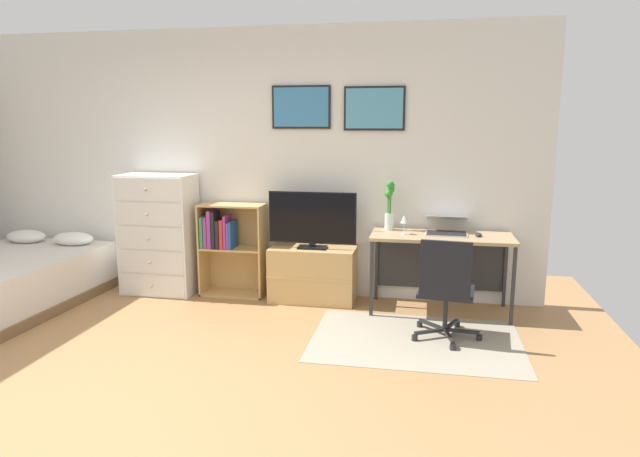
# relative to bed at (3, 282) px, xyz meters

# --- Properties ---
(ground_plane) EXTENTS (7.20, 7.20, 0.00)m
(ground_plane) POSITION_rel_bed_xyz_m (2.09, -1.41, -0.25)
(ground_plane) COLOR #A87A4C
(wall_back_with_posters) EXTENTS (6.12, 0.09, 2.70)m
(wall_back_with_posters) POSITION_rel_bed_xyz_m (2.10, 1.02, 1.11)
(wall_back_with_posters) COLOR silver
(wall_back_with_posters) RESTS_ON ground_plane
(area_rug) EXTENTS (1.70, 1.20, 0.01)m
(area_rug) POSITION_rel_bed_xyz_m (3.94, -0.11, -0.25)
(area_rug) COLOR #9E937F
(area_rug) RESTS_ON ground_plane
(bed) EXTENTS (1.37, 1.96, 0.62)m
(bed) POSITION_rel_bed_xyz_m (0.00, 0.00, 0.00)
(bed) COLOR brown
(bed) RESTS_ON ground_plane
(dresser) EXTENTS (0.75, 0.46, 1.25)m
(dresser) POSITION_rel_bed_xyz_m (1.26, 0.75, 0.37)
(dresser) COLOR white
(dresser) RESTS_ON ground_plane
(bookshelf) EXTENTS (0.66, 0.30, 0.95)m
(bookshelf) POSITION_rel_bed_xyz_m (1.98, 0.81, 0.30)
(bookshelf) COLOR tan
(bookshelf) RESTS_ON ground_plane
(tv_stand) EXTENTS (0.85, 0.41, 0.54)m
(tv_stand) POSITION_rel_bed_xyz_m (2.89, 0.76, 0.02)
(tv_stand) COLOR tan
(tv_stand) RESTS_ON ground_plane
(television) EXTENTS (0.87, 0.16, 0.56)m
(television) POSITION_rel_bed_xyz_m (2.89, 0.74, 0.57)
(television) COLOR black
(television) RESTS_ON tv_stand
(desk) EXTENTS (1.30, 0.57, 0.74)m
(desk) POSITION_rel_bed_xyz_m (4.14, 0.75, 0.35)
(desk) COLOR tan
(desk) RESTS_ON ground_plane
(office_chair) EXTENTS (0.57, 0.58, 0.86)m
(office_chair) POSITION_rel_bed_xyz_m (4.16, -0.07, 0.21)
(office_chair) COLOR #232326
(office_chair) RESTS_ON ground_plane
(laptop) EXTENTS (0.40, 0.43, 0.17)m
(laptop) POSITION_rel_bed_xyz_m (4.18, 0.78, 0.55)
(laptop) COLOR #B7B7BC
(laptop) RESTS_ON desk
(computer_mouse) EXTENTS (0.06, 0.10, 0.03)m
(computer_mouse) POSITION_rel_bed_xyz_m (4.46, 0.66, 0.50)
(computer_mouse) COLOR #262628
(computer_mouse) RESTS_ON desk
(bamboo_vase) EXTENTS (0.10, 0.11, 0.48)m
(bamboo_vase) POSITION_rel_bed_xyz_m (3.64, 0.83, 0.74)
(bamboo_vase) COLOR silver
(bamboo_vase) RESTS_ON desk
(wine_glass) EXTENTS (0.07, 0.07, 0.18)m
(wine_glass) POSITION_rel_bed_xyz_m (3.79, 0.64, 0.62)
(wine_glass) COLOR silver
(wine_glass) RESTS_ON desk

